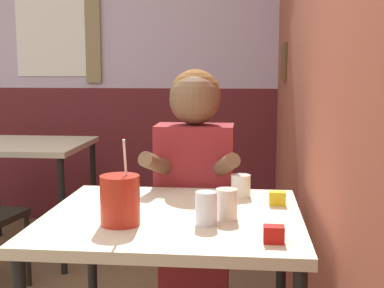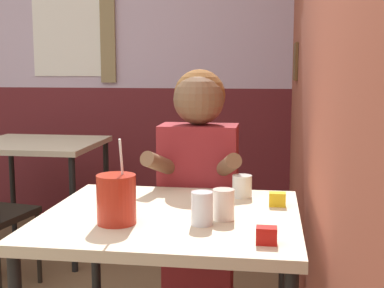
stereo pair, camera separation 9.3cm
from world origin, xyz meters
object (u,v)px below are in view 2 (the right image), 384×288
object	(u,v)px
main_table	(171,235)
cocktail_pitcher	(116,199)
person_seated	(199,199)
background_table	(38,154)

from	to	relation	value
main_table	cocktail_pitcher	world-z (taller)	cocktail_pitcher
person_seated	cocktail_pitcher	bearing A→B (deg)	-104.53
cocktail_pitcher	main_table	bearing A→B (deg)	43.27
background_table	cocktail_pitcher	bearing A→B (deg)	-58.65
person_seated	cocktail_pitcher	size ratio (longest dim) A/B	4.50
background_table	person_seated	world-z (taller)	person_seated
main_table	person_seated	distance (m)	0.54
main_table	person_seated	world-z (taller)	person_seated
background_table	cocktail_pitcher	distance (m)	2.08
background_table	person_seated	size ratio (longest dim) A/B	0.65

